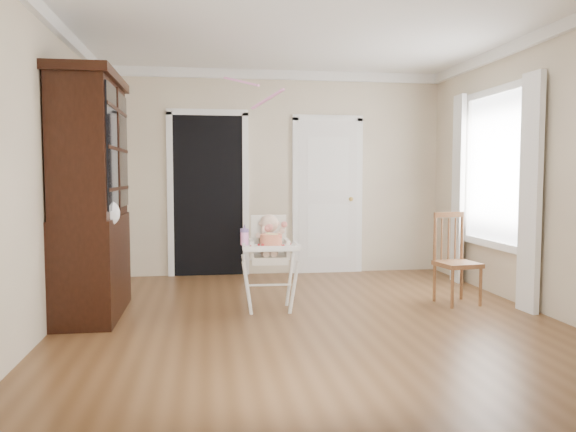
{
  "coord_description": "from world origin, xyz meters",
  "views": [
    {
      "loc": [
        -0.92,
        -4.96,
        1.32
      ],
      "look_at": [
        -0.15,
        0.35,
        0.93
      ],
      "focal_mm": 35.0,
      "sensor_mm": 36.0,
      "label": 1
    }
  ],
  "objects": [
    {
      "name": "china_cabinet",
      "position": [
        -1.99,
        0.48,
        1.13
      ],
      "size": [
        0.59,
        1.33,
        2.25
      ],
      "color": "black",
      "rests_on": "floor"
    },
    {
      "name": "closet_door",
      "position": [
        0.7,
        2.48,
        1.02
      ],
      "size": [
        0.96,
        0.09,
        2.13
      ],
      "color": "white",
      "rests_on": "wall_back"
    },
    {
      "name": "window_right",
      "position": [
        2.18,
        0.8,
        1.29
      ],
      "size": [
        0.13,
        1.84,
        2.3
      ],
      "color": "white",
      "rests_on": "wall_right"
    },
    {
      "name": "ceiling",
      "position": [
        0.0,
        0.0,
        2.7
      ],
      "size": [
        5.0,
        5.0,
        0.0
      ],
      "primitive_type": "plane",
      "rotation": [
        3.14,
        0.0,
        0.0
      ],
      "color": "white",
      "rests_on": "wall_back"
    },
    {
      "name": "cake",
      "position": [
        -0.33,
        0.19,
        0.72
      ],
      "size": [
        0.26,
        0.26,
        0.12
      ],
      "color": "silver",
      "rests_on": "high_chair"
    },
    {
      "name": "crown_molding",
      "position": [
        0.0,
        0.0,
        2.64
      ],
      "size": [
        4.5,
        5.0,
        0.12
      ],
      "primitive_type": null,
      "color": "white",
      "rests_on": "ceiling"
    },
    {
      "name": "wall_left",
      "position": [
        -2.25,
        0.0,
        1.35
      ],
      "size": [
        0.0,
        5.0,
        5.0
      ],
      "primitive_type": "plane",
      "rotation": [
        1.57,
        0.0,
        1.57
      ],
      "color": "beige",
      "rests_on": "floor"
    },
    {
      "name": "sippy_cup",
      "position": [
        -0.57,
        0.37,
        0.74
      ],
      "size": [
        0.08,
        0.08,
        0.2
      ],
      "rotation": [
        0.0,
        0.0,
        -0.05
      ],
      "color": "#FE9BDF",
      "rests_on": "high_chair"
    },
    {
      "name": "floor",
      "position": [
        0.0,
        0.0,
        0.0
      ],
      "size": [
        5.0,
        5.0,
        0.0
      ],
      "primitive_type": "plane",
      "color": "brown",
      "rests_on": "ground"
    },
    {
      "name": "streamer",
      "position": [
        -0.56,
        0.89,
        2.28
      ],
      "size": [
        0.35,
        0.38,
        0.15
      ],
      "primitive_type": null,
      "rotation": [
        0.26,
        0.0,
        0.74
      ],
      "color": "pink",
      "rests_on": "ceiling"
    },
    {
      "name": "baby",
      "position": [
        -0.32,
        0.47,
        0.72
      ],
      "size": [
        0.28,
        0.21,
        0.43
      ],
      "rotation": [
        0.0,
        0.0,
        -0.05
      ],
      "color": "beige",
      "rests_on": "high_chair"
    },
    {
      "name": "wall_right",
      "position": [
        2.25,
        0.0,
        1.35
      ],
      "size": [
        0.0,
        5.0,
        5.0
      ],
      "primitive_type": "plane",
      "rotation": [
        1.57,
        0.0,
        -1.57
      ],
      "color": "beige",
      "rests_on": "floor"
    },
    {
      "name": "doorway",
      "position": [
        -0.9,
        2.48,
        1.11
      ],
      "size": [
        1.06,
        0.05,
        2.22
      ],
      "color": "black",
      "rests_on": "wall_back"
    },
    {
      "name": "wall_back",
      "position": [
        0.0,
        2.5,
        1.35
      ],
      "size": [
        4.5,
        0.0,
        4.5
      ],
      "primitive_type": "plane",
      "rotation": [
        1.57,
        0.0,
        0.0
      ],
      "color": "beige",
      "rests_on": "floor"
    },
    {
      "name": "high_chair",
      "position": [
        -0.32,
        0.44,
        0.58
      ],
      "size": [
        0.57,
        0.7,
        0.95
      ],
      "rotation": [
        0.0,
        0.0,
        -0.05
      ],
      "color": "white",
      "rests_on": "floor"
    },
    {
      "name": "dining_chair",
      "position": [
        1.62,
        0.47,
        0.44
      ],
      "size": [
        0.44,
        0.44,
        0.94
      ],
      "rotation": [
        0.0,
        0.0,
        0.15
      ],
      "color": "brown",
      "rests_on": "floor"
    }
  ]
}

